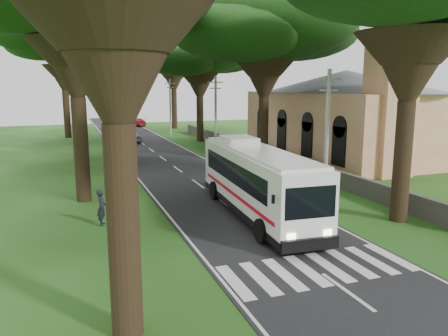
% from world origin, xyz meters
% --- Properties ---
extents(ground, '(140.00, 140.00, 0.00)m').
position_xyz_m(ground, '(0.00, 0.00, 0.00)').
color(ground, '#294F16').
rests_on(ground, ground).
extents(road, '(8.00, 120.00, 0.04)m').
position_xyz_m(road, '(0.00, 25.00, 0.01)').
color(road, black).
rests_on(road, ground).
extents(crosswalk, '(8.00, 3.00, 0.01)m').
position_xyz_m(crosswalk, '(0.00, -2.00, 0.00)').
color(crosswalk, silver).
rests_on(crosswalk, ground).
extents(property_wall, '(0.35, 50.00, 1.20)m').
position_xyz_m(property_wall, '(9.00, 24.00, 0.60)').
color(property_wall, '#383533').
rests_on(property_wall, ground).
extents(church, '(14.00, 24.00, 11.60)m').
position_xyz_m(church, '(17.86, 21.55, 4.91)').
color(church, tan).
rests_on(church, ground).
extents(pole_near, '(1.60, 0.24, 8.00)m').
position_xyz_m(pole_near, '(5.50, 6.00, 4.18)').
color(pole_near, gray).
rests_on(pole_near, ground).
extents(pole_mid, '(1.60, 0.24, 8.00)m').
position_xyz_m(pole_mid, '(5.50, 26.00, 4.18)').
color(pole_mid, gray).
rests_on(pole_mid, ground).
extents(pole_far, '(1.60, 0.24, 8.00)m').
position_xyz_m(pole_far, '(5.50, 46.00, 4.18)').
color(pole_far, gray).
rests_on(pole_far, ground).
extents(tree_l_midb, '(13.68, 13.68, 15.94)m').
position_xyz_m(tree_l_midb, '(-7.50, 30.00, 12.86)').
color(tree_l_midb, black).
rests_on(tree_l_midb, ground).
extents(tree_l_far, '(12.70, 12.70, 15.95)m').
position_xyz_m(tree_l_far, '(-8.50, 48.00, 13.01)').
color(tree_l_far, black).
rests_on(tree_l_far, ground).
extents(tree_r_mida, '(16.04, 16.04, 15.81)m').
position_xyz_m(tree_r_mida, '(8.00, 20.00, 12.32)').
color(tree_r_mida, black).
rests_on(tree_r_mida, ground).
extents(tree_r_midb, '(14.46, 14.46, 14.54)m').
position_xyz_m(tree_r_midb, '(7.50, 38.00, 11.36)').
color(tree_r_midb, black).
rests_on(tree_r_midb, ground).
extents(tree_r_far, '(13.82, 13.82, 16.09)m').
position_xyz_m(tree_r_far, '(8.50, 56.00, 12.98)').
color(tree_r_far, black).
rests_on(tree_r_far, ground).
extents(coach_bus, '(3.55, 12.69, 3.70)m').
position_xyz_m(coach_bus, '(0.80, 5.52, 1.99)').
color(coach_bus, white).
rests_on(coach_bus, ground).
extents(distant_car_a, '(1.73, 4.09, 1.38)m').
position_xyz_m(distant_car_a, '(-0.80, 39.57, 0.72)').
color(distant_car_a, '#9B9CA0').
rests_on(distant_car_a, road).
extents(distant_car_b, '(1.56, 3.82, 1.23)m').
position_xyz_m(distant_car_b, '(-2.61, 55.70, 0.65)').
color(distant_car_b, navy).
rests_on(distant_car_b, road).
extents(distant_car_c, '(3.48, 5.20, 1.40)m').
position_xyz_m(distant_car_c, '(3.00, 62.22, 0.73)').
color(distant_car_c, maroon).
rests_on(distant_car_c, road).
extents(pedestrian, '(0.56, 0.75, 1.87)m').
position_xyz_m(pedestrian, '(-7.35, 6.57, 0.93)').
color(pedestrian, black).
rests_on(pedestrian, ground).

